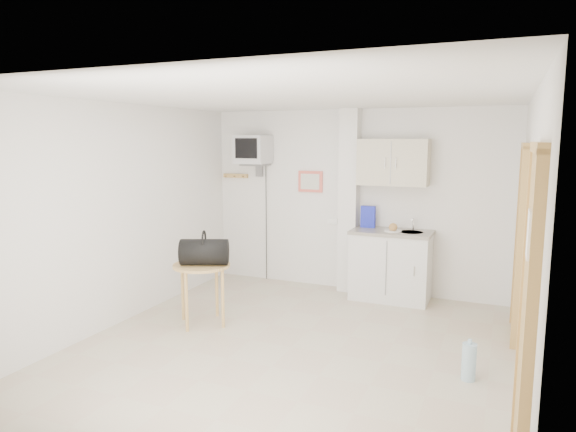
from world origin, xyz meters
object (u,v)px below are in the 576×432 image
at_px(duffel_bag, 204,252).
at_px(crt_television, 253,150).
at_px(round_table, 202,272).
at_px(water_bottle, 469,362).

bearing_deg(duffel_bag, crt_television, 76.38).
relative_size(crt_television, duffel_bag, 3.58).
relative_size(crt_television, round_table, 3.08).
xyz_separation_m(round_table, duffel_bag, (0.05, -0.01, 0.24)).
height_order(crt_television, round_table, crt_television).
xyz_separation_m(duffel_bag, water_bottle, (2.86, -0.27, -0.68)).
xyz_separation_m(round_table, water_bottle, (2.91, -0.28, -0.44)).
bearing_deg(round_table, water_bottle, -5.49).
bearing_deg(water_bottle, crt_television, 146.60).
height_order(round_table, water_bottle, round_table).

